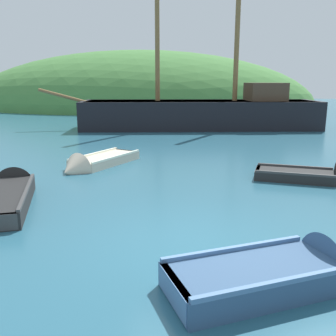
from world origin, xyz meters
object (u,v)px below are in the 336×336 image
rowboat_far (282,276)px  rowboat_outer_left (9,195)px  sailing_ship (202,118)px  rowboat_portside (94,164)px  rowboat_near_dock (313,178)px

rowboat_far → rowboat_outer_left: bearing=125.5°
sailing_ship → rowboat_outer_left: bearing=65.6°
rowboat_far → rowboat_portside: rowboat_far is taller
rowboat_portside → rowboat_near_dock: bearing=104.8°
rowboat_outer_left → sailing_ship: bearing=-37.0°
rowboat_near_dock → sailing_ship: bearing=117.5°
sailing_ship → rowboat_outer_left: size_ratio=4.31×
rowboat_far → rowboat_near_dock: (2.01, 6.20, -0.05)m
sailing_ship → rowboat_far: (1.73, -18.74, -0.50)m
rowboat_far → rowboat_portside: 8.91m
rowboat_far → rowboat_portside: bearing=99.4°
rowboat_near_dock → rowboat_outer_left: bearing=-149.8°
sailing_ship → rowboat_far: sailing_ship is taller
rowboat_outer_left → rowboat_portside: bearing=-35.2°
rowboat_outer_left → rowboat_near_dock: size_ratio=1.32×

